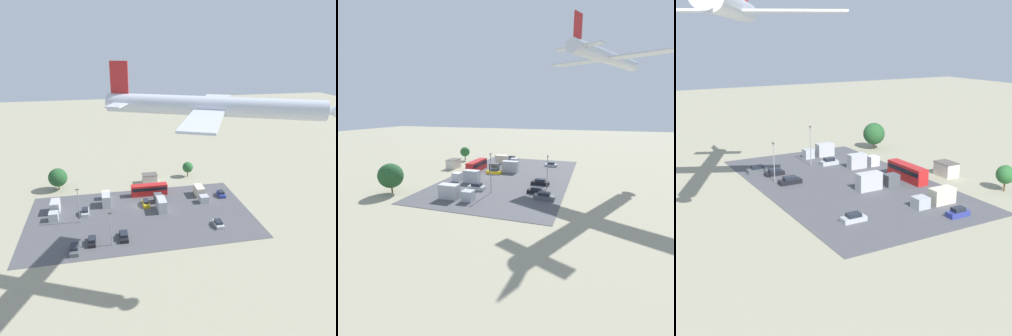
{
  "view_description": "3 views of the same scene",
  "coord_description": "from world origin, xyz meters",
  "views": [
    {
      "loc": [
        8.77,
        84.33,
        43.74
      ],
      "look_at": [
        -4.9,
        18.44,
        18.18
      ],
      "focal_mm": 35.0,
      "sensor_mm": 36.0,
      "label": 1
    },
    {
      "loc": [
        71.83,
        28.98,
        19.46
      ],
      "look_at": [
        0.72,
        5.01,
        2.85
      ],
      "focal_mm": 28.0,
      "sensor_mm": 36.0,
      "label": 2
    },
    {
      "loc": [
        -80.72,
        52.14,
        29.49
      ],
      "look_at": [
        -5.38,
        9.46,
        5.19
      ],
      "focal_mm": 50.0,
      "sensor_mm": 36.0,
      "label": 3
    }
  ],
  "objects": [
    {
      "name": "ground_plane",
      "position": [
        0.0,
        0.0,
        0.0
      ],
      "size": [
        400.0,
        400.0,
        0.0
      ],
      "primitive_type": "plane",
      "color": "gray"
    },
    {
      "name": "parking_lot_surface",
      "position": [
        0.0,
        6.23,
        0.04
      ],
      "size": [
        59.9,
        34.05,
        0.08
      ],
      "color": "#4C4C51",
      "rests_on": "ground"
    },
    {
      "name": "shed_building",
      "position": [
        -5.76,
        -16.18,
        1.54
      ],
      "size": [
        5.01,
        3.54,
        3.07
      ],
      "color": "silver",
      "rests_on": "ground"
    },
    {
      "name": "bus",
      "position": [
        -4.19,
        -6.68,
        1.9
      ],
      "size": [
        11.04,
        2.6,
        3.37
      ],
      "rotation": [
        0.0,
        0.0,
        1.57
      ],
      "color": "red",
      "rests_on": "ground"
    },
    {
      "name": "parked_car_0",
      "position": [
        5.45,
        16.21,
        0.75
      ],
      "size": [
        1.98,
        4.76,
        1.6
      ],
      "color": "black",
      "rests_on": "ground"
    },
    {
      "name": "parked_car_1",
      "position": [
        -2.15,
        0.06,
        0.74
      ],
      "size": [
        1.75,
        4.69,
        1.58
      ],
      "color": "gold",
      "rests_on": "ground"
    },
    {
      "name": "parked_car_2",
      "position": [
        -18.75,
        15.21,
        0.68
      ],
      "size": [
        1.97,
        4.24,
        1.44
      ],
      "rotation": [
        0.0,
        0.0,
        3.14
      ],
      "color": "#ADB2B7",
      "rests_on": "ground"
    },
    {
      "name": "parked_car_3",
      "position": [
        14.85,
        2.08,
        0.77
      ],
      "size": [
        1.97,
        4.24,
        1.65
      ],
      "color": "#ADB2B7",
      "rests_on": "ground"
    },
    {
      "name": "parked_car_4",
      "position": [
        16.7,
        19.33,
        0.76
      ],
      "size": [
        1.94,
        4.68,
        1.63
      ],
      "color": "#4C5156",
      "rests_on": "ground"
    },
    {
      "name": "parked_car_5",
      "position": [
        12.92,
        16.74,
        0.7
      ],
      "size": [
        1.72,
        4.3,
        1.5
      ],
      "rotation": [
        0.0,
        0.0,
        3.14
      ],
      "color": "black",
      "rests_on": "ground"
    },
    {
      "name": "parked_car_6",
      "position": [
        -25.59,
        -1.35,
        0.76
      ],
      "size": [
        1.76,
        4.03,
        1.64
      ],
      "rotation": [
        0.0,
        0.0,
        3.14
      ],
      "color": "navy",
      "rests_on": "ground"
    },
    {
      "name": "parked_truck_0",
      "position": [
        9.0,
        -3.35,
        1.61
      ],
      "size": [
        2.32,
        7.73,
        3.35
      ],
      "rotation": [
        0.0,
        0.0,
        3.14
      ],
      "color": "silver",
      "rests_on": "ground"
    },
    {
      "name": "parked_truck_1",
      "position": [
        -6.02,
        2.62,
        1.7
      ],
      "size": [
        2.35,
        9.38,
        3.54
      ],
      "rotation": [
        0.0,
        0.0,
        3.14
      ],
      "color": "#4C5156",
      "rests_on": "ground"
    },
    {
      "name": "parked_truck_2",
      "position": [
        22.87,
        0.4,
        1.58
      ],
      "size": [
        2.35,
        8.07,
        3.27
      ],
      "color": "#ADB2B7",
      "rests_on": "ground"
    },
    {
      "name": "parked_truck_3",
      "position": [
        -19.16,
        -1.95,
        1.41
      ],
      "size": [
        2.56,
        8.58,
        2.92
      ],
      "color": "#ADB2B7",
      "rests_on": "ground"
    },
    {
      "name": "tree_near_shed",
      "position": [
        23.48,
        -16.23,
        4.25
      ],
      "size": [
        5.87,
        5.87,
        7.19
      ],
      "color": "brown",
      "rests_on": "ground"
    },
    {
      "name": "tree_apron_mid",
      "position": [
        -19.7,
        -18.95,
        3.42
      ],
      "size": [
        3.72,
        3.72,
        5.29
      ],
      "color": "brown",
      "rests_on": "ground"
    },
    {
      "name": "light_pole_lot_centre",
      "position": [
        15.99,
        6.36,
        5.28
      ],
      "size": [
        0.9,
        0.28,
        9.53
      ],
      "color": "gray",
      "rests_on": "ground"
    },
    {
      "name": "light_pole_lot_edge",
      "position": [
        8.34,
        18.47,
        4.73
      ],
      "size": [
        0.9,
        0.28,
        8.43
      ],
      "color": "gray",
      "rests_on": "ground"
    },
    {
      "name": "airplane",
      "position": [
        -10.71,
        31.07,
        33.7
      ],
      "size": [
        38.13,
        32.68,
        8.97
      ],
      "rotation": [
        0.0,
        0.0,
        1.14
      ],
      "color": "silver"
    }
  ]
}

